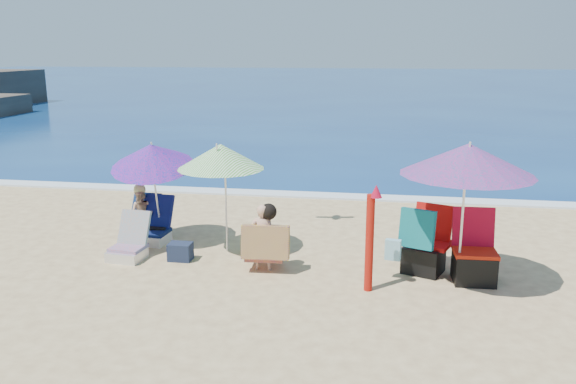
% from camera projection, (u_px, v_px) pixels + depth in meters
% --- Properties ---
extents(ground, '(120.00, 120.00, 0.00)m').
position_uv_depth(ground, '(298.00, 289.00, 7.92)').
color(ground, '#D8BC84').
rests_on(ground, ground).
extents(sea, '(120.00, 80.00, 0.12)m').
position_uv_depth(sea, '(373.00, 85.00, 51.04)').
color(sea, navy).
rests_on(sea, ground).
extents(foam, '(120.00, 0.50, 0.04)m').
position_uv_depth(foam, '(332.00, 196.00, 12.80)').
color(foam, white).
rests_on(foam, ground).
extents(umbrella_turquoise, '(2.00, 2.00, 2.01)m').
position_uv_depth(umbrella_turquoise, '(468.00, 159.00, 7.62)').
color(umbrella_turquoise, white).
rests_on(umbrella_turquoise, ground).
extents(umbrella_striped, '(1.73, 1.73, 1.78)m').
position_uv_depth(umbrella_striped, '(221.00, 156.00, 8.95)').
color(umbrella_striped, white).
rests_on(umbrella_striped, ground).
extents(umbrella_blue, '(1.48, 1.53, 1.83)m').
position_uv_depth(umbrella_blue, '(152.00, 156.00, 9.36)').
color(umbrella_blue, white).
rests_on(umbrella_blue, ground).
extents(furled_umbrella, '(0.22, 0.18, 1.47)m').
position_uv_depth(furled_umbrella, '(371.00, 233.00, 7.70)').
color(furled_umbrella, '#A2150B').
rests_on(furled_umbrella, ground).
extents(chair_navy, '(0.60, 0.72, 0.75)m').
position_uv_depth(chair_navy, '(153.00, 230.00, 9.82)').
color(chair_navy, '#0B163F').
rests_on(chair_navy, ground).
extents(chair_rainbow, '(0.55, 0.69, 0.70)m').
position_uv_depth(chair_rainbow, '(129.00, 247.00, 9.05)').
color(chair_rainbow, '#EA5652').
rests_on(chair_rainbow, ground).
extents(camp_chair_left, '(0.59, 0.60, 1.00)m').
position_uv_depth(camp_chair_left, '(474.00, 261.00, 8.14)').
color(camp_chair_left, '#B6200D').
rests_on(camp_chair_left, ground).
extents(camp_chair_right, '(1.00, 0.86, 1.01)m').
position_uv_depth(camp_chair_right, '(423.00, 249.00, 8.43)').
color(camp_chair_right, '#B40E0C').
rests_on(camp_chair_right, ground).
extents(person_center, '(0.70, 0.58, 1.00)m').
position_uv_depth(person_center, '(264.00, 239.00, 8.49)').
color(person_center, tan).
rests_on(person_center, ground).
extents(person_left, '(0.56, 0.71, 0.94)m').
position_uv_depth(person_left, '(142.00, 214.00, 9.98)').
color(person_left, tan).
rests_on(person_left, ground).
extents(bag_navy_a, '(0.35, 0.25, 0.27)m').
position_uv_depth(bag_navy_a, '(180.00, 252.00, 8.98)').
color(bag_navy_a, '#192137').
rests_on(bag_navy_a, ground).
extents(bag_black_a, '(0.36, 0.28, 0.25)m').
position_uv_depth(bag_black_a, '(157.00, 234.00, 9.88)').
color(bag_black_a, black).
rests_on(bag_black_a, ground).
extents(bag_tan, '(0.27, 0.20, 0.23)m').
position_uv_depth(bag_tan, '(253.00, 248.00, 9.19)').
color(bag_tan, '#A57C5E').
rests_on(bag_tan, ground).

